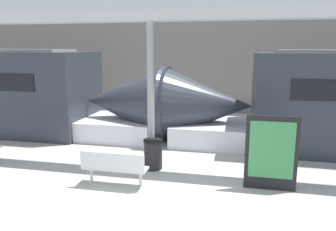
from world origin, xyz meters
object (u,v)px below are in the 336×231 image
object	(u,v)px
poster_board	(271,153)
support_column_near	(151,96)
bench_near	(114,166)
trash_bin	(153,154)

from	to	relation	value
poster_board	support_column_near	bearing A→B (deg)	162.09
poster_board	bench_near	bearing A→B (deg)	-169.85
bench_near	trash_bin	distance (m)	1.50
support_column_near	bench_near	bearing A→B (deg)	-105.66
trash_bin	poster_board	bearing A→B (deg)	-13.73
bench_near	support_column_near	size ratio (longest dim) A/B	0.40
poster_board	support_column_near	world-z (taller)	support_column_near
trash_bin	support_column_near	distance (m)	1.58
bench_near	poster_board	world-z (taller)	poster_board
bench_near	trash_bin	world-z (taller)	bench_near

